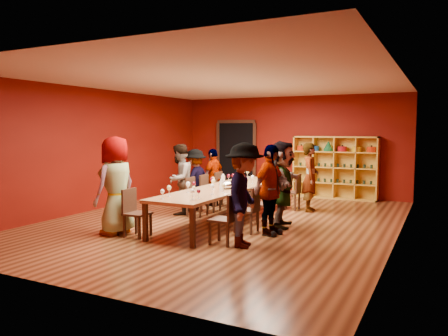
{
  "coord_description": "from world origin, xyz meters",
  "views": [
    {
      "loc": [
        4.21,
        -8.35,
        1.98
      ],
      "look_at": [
        -0.09,
        0.13,
        1.15
      ],
      "focal_mm": 35.0,
      "sensor_mm": 36.0,
      "label": 1
    }
  ],
  "objects_px": {
    "person_right_1": "(270,190)",
    "wine_bottle": "(263,175)",
    "tasting_table": "(225,189)",
    "chair_person_left_0": "(134,210)",
    "person_left_3": "(195,180)",
    "chair_person_left_3": "(208,191)",
    "chair_person_left_4": "(222,187)",
    "person_left_0": "(116,185)",
    "chair_person_right_0": "(227,216)",
    "chair_person_left_2": "(194,194)",
    "person_left_4": "(214,177)",
    "chair_person_right_4": "(294,190)",
    "spittoon_bowl": "(226,185)",
    "person_right_0": "(244,195)",
    "person_right_2": "(282,184)",
    "person_left_2": "(180,179)",
    "shelving_unit": "(335,165)",
    "chair_person_right_2": "(265,201)",
    "person_right_4": "(310,177)",
    "chair_person_right_1": "(250,207)"
  },
  "relations": [
    {
      "from": "chair_person_left_4",
      "to": "person_right_1",
      "type": "bearing_deg",
      "value": -46.7
    },
    {
      "from": "chair_person_left_0",
      "to": "chair_person_left_3",
      "type": "bearing_deg",
      "value": 90.0
    },
    {
      "from": "person_left_0",
      "to": "wine_bottle",
      "type": "xyz_separation_m",
      "value": [
        1.55,
        3.66,
        -0.08
      ]
    },
    {
      "from": "person_right_1",
      "to": "wine_bottle",
      "type": "relative_size",
      "value": 6.35
    },
    {
      "from": "person_left_3",
      "to": "person_right_1",
      "type": "xyz_separation_m",
      "value": [
        2.58,
        -1.59,
        0.1
      ]
    },
    {
      "from": "person_left_3",
      "to": "spittoon_bowl",
      "type": "bearing_deg",
      "value": 54.88
    },
    {
      "from": "person_right_1",
      "to": "chair_person_left_2",
      "type": "bearing_deg",
      "value": 76.32
    },
    {
      "from": "person_right_1",
      "to": "person_right_0",
      "type": "bearing_deg",
      "value": -175.28
    },
    {
      "from": "chair_person_right_2",
      "to": "person_right_0",
      "type": "bearing_deg",
      "value": -79.84
    },
    {
      "from": "chair_person_right_4",
      "to": "spittoon_bowl",
      "type": "xyz_separation_m",
      "value": [
        -0.77,
        -2.21,
        0.33
      ]
    },
    {
      "from": "tasting_table",
      "to": "person_left_3",
      "type": "bearing_deg",
      "value": 145.07
    },
    {
      "from": "spittoon_bowl",
      "to": "person_left_4",
      "type": "bearing_deg",
      "value": 124.99
    },
    {
      "from": "shelving_unit",
      "to": "chair_person_left_4",
      "type": "bearing_deg",
      "value": -130.82
    },
    {
      "from": "shelving_unit",
      "to": "chair_person_right_1",
      "type": "xyz_separation_m",
      "value": [
        -0.49,
        -5.03,
        -0.49
      ]
    },
    {
      "from": "chair_person_left_0",
      "to": "person_right_1",
      "type": "relative_size",
      "value": 0.52
    },
    {
      "from": "shelving_unit",
      "to": "chair_person_left_0",
      "type": "height_order",
      "value": "shelving_unit"
    },
    {
      "from": "person_right_4",
      "to": "chair_person_right_0",
      "type": "bearing_deg",
      "value": 161.17
    },
    {
      "from": "person_left_3",
      "to": "person_left_4",
      "type": "relative_size",
      "value": 1.01
    },
    {
      "from": "chair_person_left_4",
      "to": "person_left_4",
      "type": "distance_m",
      "value": 0.36
    },
    {
      "from": "person_left_2",
      "to": "spittoon_bowl",
      "type": "relative_size",
      "value": 5.18
    },
    {
      "from": "tasting_table",
      "to": "chair_person_left_2",
      "type": "distance_m",
      "value": 0.96
    },
    {
      "from": "person_left_0",
      "to": "chair_person_right_2",
      "type": "xyz_separation_m",
      "value": [
        2.24,
        2.03,
        -0.44
      ]
    },
    {
      "from": "person_right_0",
      "to": "person_right_2",
      "type": "height_order",
      "value": "person_right_0"
    },
    {
      "from": "chair_person_right_0",
      "to": "person_right_2",
      "type": "xyz_separation_m",
      "value": [
        0.37,
        1.78,
        0.39
      ]
    },
    {
      "from": "chair_person_right_0",
      "to": "chair_person_right_2",
      "type": "relative_size",
      "value": 1.0
    },
    {
      "from": "tasting_table",
      "to": "chair_person_left_0",
      "type": "relative_size",
      "value": 5.06
    },
    {
      "from": "chair_person_right_0",
      "to": "spittoon_bowl",
      "type": "distance_m",
      "value": 1.71
    },
    {
      "from": "chair_person_left_0",
      "to": "chair_person_right_0",
      "type": "distance_m",
      "value": 1.84
    },
    {
      "from": "person_left_2",
      "to": "person_right_2",
      "type": "xyz_separation_m",
      "value": [
        2.59,
        -0.17,
        0.05
      ]
    },
    {
      "from": "shelving_unit",
      "to": "person_left_3",
      "type": "xyz_separation_m",
      "value": [
        -2.66,
        -3.43,
        -0.23
      ]
    },
    {
      "from": "chair_person_left_2",
      "to": "chair_person_left_4",
      "type": "height_order",
      "value": "same"
    },
    {
      "from": "person_right_0",
      "to": "chair_person_left_0",
      "type": "bearing_deg",
      "value": 83.42
    },
    {
      "from": "shelving_unit",
      "to": "chair_person_right_1",
      "type": "distance_m",
      "value": 5.07
    },
    {
      "from": "tasting_table",
      "to": "person_right_2",
      "type": "relative_size",
      "value": 2.55
    },
    {
      "from": "person_left_2",
      "to": "person_right_1",
      "type": "distance_m",
      "value": 2.79
    },
    {
      "from": "person_left_4",
      "to": "person_right_1",
      "type": "xyz_separation_m",
      "value": [
        2.47,
        -2.36,
        0.11
      ]
    },
    {
      "from": "person_left_3",
      "to": "person_right_4",
      "type": "relative_size",
      "value": 0.9
    },
    {
      "from": "person_left_0",
      "to": "chair_person_right_0",
      "type": "relative_size",
      "value": 2.09
    },
    {
      "from": "chair_person_right_1",
      "to": "chair_person_right_4",
      "type": "distance_m",
      "value": 2.71
    },
    {
      "from": "person_left_0",
      "to": "person_left_2",
      "type": "xyz_separation_m",
      "value": [
        0.02,
        2.19,
        -0.1
      ]
    },
    {
      "from": "person_left_3",
      "to": "chair_person_right_0",
      "type": "relative_size",
      "value": 1.7
    },
    {
      "from": "chair_person_left_4",
      "to": "chair_person_right_0",
      "type": "relative_size",
      "value": 1.0
    },
    {
      "from": "chair_person_left_3",
      "to": "chair_person_left_4",
      "type": "relative_size",
      "value": 1.0
    },
    {
      "from": "shelving_unit",
      "to": "chair_person_left_2",
      "type": "relative_size",
      "value": 2.7
    },
    {
      "from": "chair_person_left_0",
      "to": "person_left_3",
      "type": "height_order",
      "value": "person_left_3"
    },
    {
      "from": "chair_person_left_4",
      "to": "chair_person_right_1",
      "type": "distance_m",
      "value": 2.98
    },
    {
      "from": "chair_person_right_1",
      "to": "spittoon_bowl",
      "type": "height_order",
      "value": "spittoon_bowl"
    },
    {
      "from": "chair_person_right_2",
      "to": "person_right_4",
      "type": "xyz_separation_m",
      "value": [
        0.41,
        1.93,
        0.34
      ]
    },
    {
      "from": "chair_person_right_4",
      "to": "chair_person_left_0",
      "type": "bearing_deg",
      "value": -114.71
    },
    {
      "from": "tasting_table",
      "to": "person_right_2",
      "type": "distance_m",
      "value": 1.29
    }
  ]
}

